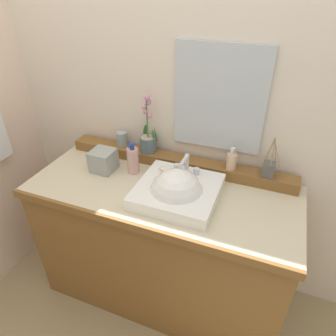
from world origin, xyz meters
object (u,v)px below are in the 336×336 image
(potted_plant, at_px, (148,138))
(tumbler_cup, at_px, (122,139))
(sink_basin, at_px, (177,194))
(soap_dispenser, at_px, (232,161))
(lotion_bottle, at_px, (133,160))
(tissue_box, at_px, (103,161))
(reed_diffuser, at_px, (268,169))
(soap_bar, at_px, (165,169))

(potted_plant, distance_m, tumbler_cup, 0.19)
(sink_basin, height_order, soap_dispenser, soap_dispenser)
(lotion_bottle, bearing_deg, tissue_box, -165.94)
(potted_plant, distance_m, reed_diffuser, 0.70)
(potted_plant, relative_size, tissue_box, 2.69)
(potted_plant, height_order, soap_dispenser, potted_plant)
(reed_diffuser, bearing_deg, soap_bar, -163.33)
(soap_bar, relative_size, soap_dispenser, 0.54)
(lotion_bottle, bearing_deg, potted_plant, 80.21)
(sink_basin, bearing_deg, potted_plant, 134.53)
(sink_basin, distance_m, tissue_box, 0.50)
(reed_diffuser, bearing_deg, tissue_box, -168.51)
(potted_plant, height_order, lotion_bottle, potted_plant)
(reed_diffuser, bearing_deg, lotion_bottle, -169.12)
(sink_basin, height_order, tissue_box, sink_basin)
(soap_bar, xyz_separation_m, tumbler_cup, (-0.36, 0.18, 0.03))
(sink_basin, relative_size, soap_bar, 5.82)
(soap_bar, bearing_deg, soap_dispenser, 25.48)
(potted_plant, relative_size, reed_diffuser, 1.55)
(soap_bar, height_order, reed_diffuser, reed_diffuser)
(lotion_bottle, relative_size, tissue_box, 1.45)
(soap_dispenser, bearing_deg, sink_basin, -127.75)
(soap_dispenser, relative_size, tumbler_cup, 1.49)
(potted_plant, height_order, reed_diffuser, potted_plant)
(sink_basin, xyz_separation_m, lotion_bottle, (-0.32, 0.14, 0.05))
(soap_dispenser, relative_size, lotion_bottle, 0.69)
(soap_dispenser, bearing_deg, potted_plant, 178.14)
(sink_basin, relative_size, potted_plant, 1.16)
(soap_bar, height_order, lotion_bottle, lotion_bottle)
(soap_bar, bearing_deg, potted_plant, 135.73)
(lotion_bottle, bearing_deg, tumbler_cup, 133.88)
(potted_plant, xyz_separation_m, tissue_box, (-0.20, -0.20, -0.09))
(sink_basin, xyz_separation_m, soap_dispenser, (0.21, 0.28, 0.09))
(sink_basin, relative_size, lotion_bottle, 2.16)
(reed_diffuser, relative_size, tissue_box, 1.74)
(soap_bar, bearing_deg, reed_diffuser, 16.67)
(sink_basin, xyz_separation_m, soap_bar, (-0.11, 0.12, 0.05))
(tumbler_cup, bearing_deg, tissue_box, -93.78)
(soap_bar, distance_m, lotion_bottle, 0.20)
(tumbler_cup, distance_m, lotion_bottle, 0.23)
(tumbler_cup, distance_m, reed_diffuser, 0.88)
(potted_plant, bearing_deg, lotion_bottle, -99.79)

